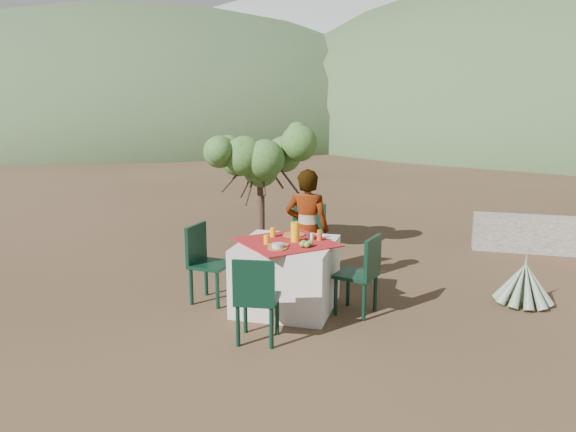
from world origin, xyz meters
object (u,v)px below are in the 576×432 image
object	(u,v)px
chair_far	(306,237)
chair_near	(256,296)
person	(307,230)
chair_right	(363,271)
agave	(524,284)
juice_pitcher	(295,232)
table	(286,275)
chair_left	(205,259)
shrub_tree	(265,164)

from	to	relation	value
chair_far	chair_near	xyz separation A→B (m)	(0.03, -2.12, -0.06)
person	chair_near	bearing A→B (deg)	87.39
chair_near	chair_right	distance (m)	1.33
person	agave	distance (m)	2.56
chair_right	agave	world-z (taller)	chair_right
agave	juice_pitcher	bearing A→B (deg)	-162.29
chair_near	person	bearing A→B (deg)	-99.95
table	chair_right	distance (m)	0.85
chair_left	agave	world-z (taller)	chair_left
agave	chair_left	bearing A→B (deg)	-166.26
person	agave	size ratio (longest dim) A/B	2.13
chair_near	chair_right	xyz separation A→B (m)	(0.87, 1.01, 0.01)
chair_right	agave	xyz separation A→B (m)	(1.73, 0.79, -0.25)
chair_left	person	world-z (taller)	person
chair_right	table	bearing A→B (deg)	-73.75
agave	juice_pitcher	world-z (taller)	juice_pitcher
person	juice_pitcher	distance (m)	0.69
table	shrub_tree	distance (m)	2.46
person	shrub_tree	bearing A→B (deg)	-54.52
table	agave	size ratio (longest dim) A/B	1.87
table	chair_left	bearing A→B (deg)	-177.41
table	person	bearing A→B (deg)	84.50
chair_left	table	bearing A→B (deg)	-81.12
table	chair_near	distance (m)	0.99
table	chair_left	xyz separation A→B (m)	(-0.95, -0.04, 0.12)
chair_far	chair_left	bearing A→B (deg)	-121.46
juice_pitcher	chair_far	bearing A→B (deg)	97.33
chair_near	agave	bearing A→B (deg)	-152.03
chair_right	person	size ratio (longest dim) A/B	0.59
juice_pitcher	chair_right	bearing A→B (deg)	-0.09
chair_left	shrub_tree	distance (m)	2.29
juice_pitcher	agave	bearing A→B (deg)	17.71
chair_far	juice_pitcher	size ratio (longest dim) A/B	4.44
chair_left	chair_right	bearing A→B (deg)	-81.51
chair_far	shrub_tree	world-z (taller)	shrub_tree
person	chair_right	bearing A→B (deg)	139.49
juice_pitcher	chair_left	bearing A→B (deg)	-176.15
chair_right	person	bearing A→B (deg)	-116.53
chair_near	agave	world-z (taller)	chair_near
chair_far	juice_pitcher	world-z (taller)	juice_pitcher
chair_right	person	xyz separation A→B (m)	(-0.78, 0.67, 0.26)
chair_near	person	xyz separation A→B (m)	(0.09, 1.69, 0.27)
chair_near	juice_pitcher	xyz separation A→B (m)	(0.12, 1.01, 0.39)
person	juice_pitcher	xyz separation A→B (m)	(0.03, -0.67, 0.13)
person	shrub_tree	distance (m)	1.79
chair_far	juice_pitcher	distance (m)	1.17
shrub_tree	agave	xyz separation A→B (m)	(3.47, -1.26, -1.12)
chair_near	juice_pitcher	bearing A→B (deg)	-103.41
shrub_tree	chair_right	bearing A→B (deg)	-49.72
shrub_tree	chair_near	bearing A→B (deg)	-74.10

